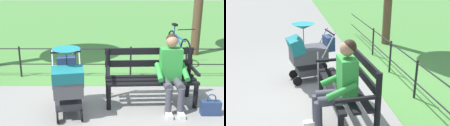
# 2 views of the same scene
# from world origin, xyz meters

# --- Properties ---
(ground_plane) EXTENTS (60.00, 60.00, 0.00)m
(ground_plane) POSITION_xyz_m (0.00, 0.00, 0.00)
(ground_plane) COLOR gray
(park_bench) EXTENTS (1.62, 0.67, 0.96)m
(park_bench) POSITION_xyz_m (-0.89, -0.12, 0.53)
(park_bench) COLOR black
(park_bench) RESTS_ON ground
(person_on_bench) EXTENTS (0.55, 0.74, 1.28)m
(person_on_bench) POSITION_xyz_m (-1.22, 0.11, 0.68)
(person_on_bench) COLOR #42424C
(person_on_bench) RESTS_ON ground
(stroller) EXTENTS (0.65, 0.95, 1.15)m
(stroller) POSITION_xyz_m (0.51, 0.40, 0.59)
(stroller) COLOR black
(stroller) RESTS_ON ground
(park_fence) EXTENTS (8.52, 0.04, 0.70)m
(park_fence) POSITION_xyz_m (-0.49, -1.33, 0.42)
(park_fence) COLOR black
(park_fence) RESTS_ON ground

